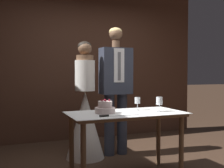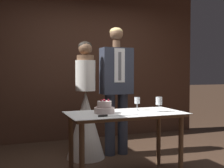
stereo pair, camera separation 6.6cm
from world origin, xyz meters
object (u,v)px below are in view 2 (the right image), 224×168
(cake_table, at_px, (125,121))
(bride, at_px, (86,116))
(wine_glass_near, at_px, (137,101))
(cake_knife, at_px, (111,116))
(wine_glass_middle, at_px, (159,102))
(tiered_cake, at_px, (104,108))
(groom, at_px, (116,84))

(cake_table, bearing_deg, bride, 104.89)
(bride, bearing_deg, wine_glass_near, -59.51)
(cake_knife, xyz_separation_m, bride, (0.02, 1.09, -0.16))
(cake_table, height_order, wine_glass_middle, wine_glass_middle)
(wine_glass_near, bearing_deg, wine_glass_middle, -46.16)
(tiered_cake, height_order, groom, groom)
(tiered_cake, distance_m, wine_glass_middle, 0.65)
(cake_table, distance_m, cake_knife, 0.35)
(bride, xyz_separation_m, groom, (0.47, -0.00, 0.44))
(wine_glass_near, bearing_deg, cake_table, -148.73)
(tiered_cake, height_order, bride, bride)
(tiered_cake, xyz_separation_m, wine_glass_middle, (0.64, -0.10, 0.06))
(bride, bearing_deg, cake_table, -75.11)
(cake_knife, bearing_deg, bride, 89.92)
(bride, bearing_deg, cake_knife, -91.26)
(tiered_cake, bearing_deg, wine_glass_near, 11.89)
(wine_glass_near, relative_size, bride, 0.10)
(groom, bearing_deg, cake_knife, -114.33)
(cake_table, xyz_separation_m, tiered_cake, (-0.25, 0.03, 0.16))
(cake_table, height_order, cake_knife, cake_knife)
(cake_table, relative_size, tiered_cake, 5.83)
(wine_glass_middle, relative_size, bride, 0.10)
(tiered_cake, distance_m, groom, 1.00)
(tiered_cake, height_order, cake_knife, tiered_cake)
(cake_knife, bearing_deg, groom, 66.85)
(cake_knife, distance_m, wine_glass_middle, 0.68)
(tiered_cake, bearing_deg, groom, 60.49)
(cake_table, distance_m, bride, 0.91)
(cake_knife, bearing_deg, tiered_cake, 88.30)
(tiered_cake, height_order, wine_glass_middle, wine_glass_middle)
(wine_glass_middle, height_order, groom, groom)
(wine_glass_middle, relative_size, groom, 0.09)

